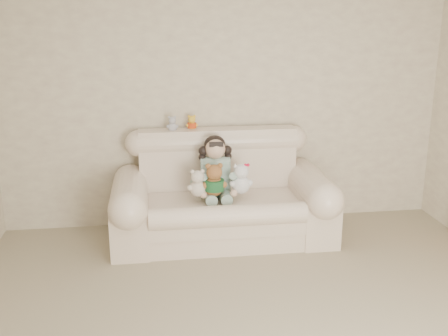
% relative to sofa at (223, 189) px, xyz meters
% --- Properties ---
extents(wall_back, '(4.50, 0.00, 4.50)m').
position_rel_sofa_xyz_m(wall_back, '(0.09, 0.50, 0.78)').
color(wall_back, beige).
rests_on(wall_back, ground).
extents(sofa, '(2.10, 0.95, 1.03)m').
position_rel_sofa_xyz_m(sofa, '(0.00, 0.00, 0.00)').
color(sofa, beige).
rests_on(sofa, floor).
extents(seated_child, '(0.40, 0.47, 0.60)m').
position_rel_sofa_xyz_m(seated_child, '(-0.06, 0.08, 0.21)').
color(seated_child, '#2E6750').
rests_on(seated_child, sofa).
extents(brown_teddy, '(0.29, 0.26, 0.37)m').
position_rel_sofa_xyz_m(brown_teddy, '(-0.10, -0.14, 0.17)').
color(brown_teddy, brown).
rests_on(brown_teddy, sofa).
extents(white_cat, '(0.26, 0.22, 0.35)m').
position_rel_sofa_xyz_m(white_cat, '(0.16, -0.11, 0.16)').
color(white_cat, white).
rests_on(white_cat, sofa).
extents(cream_teddy, '(0.24, 0.22, 0.30)m').
position_rel_sofa_xyz_m(cream_teddy, '(-0.25, -0.14, 0.14)').
color(cream_teddy, beige).
rests_on(cream_teddy, sofa).
extents(yellow_mini_bear, '(0.14, 0.12, 0.18)m').
position_rel_sofa_xyz_m(yellow_mini_bear, '(-0.25, 0.39, 0.59)').
color(yellow_mini_bear, yellow).
rests_on(yellow_mini_bear, sofa).
extents(grey_mini_plush, '(0.14, 0.12, 0.19)m').
position_rel_sofa_xyz_m(grey_mini_plush, '(-0.45, 0.35, 0.59)').
color(grey_mini_plush, '#A8A8AF').
rests_on(grey_mini_plush, sofa).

